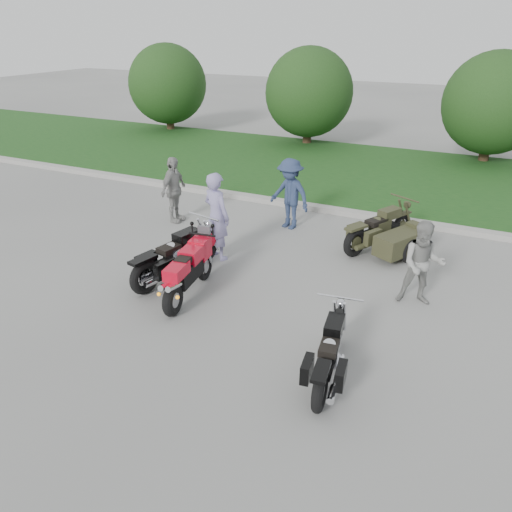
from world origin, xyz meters
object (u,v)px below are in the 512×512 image
at_px(cruiser_right, 329,356).
at_px(person_grey, 423,264).
at_px(cruiser_left, 173,258).
at_px(person_stripe, 217,216).
at_px(person_back, 174,190).
at_px(person_denim, 290,194).
at_px(sportbike_red, 188,270).
at_px(cruiser_sidecar, 391,237).

xyz_separation_m(cruiser_right, person_grey, (0.81, 2.88, 0.40)).
bearing_deg(cruiser_left, person_stripe, 89.88).
bearing_deg(person_back, cruiser_right, -129.07).
distance_m(cruiser_left, person_denim, 3.84).
height_order(cruiser_left, person_denim, person_denim).
relative_size(cruiser_right, person_stripe, 1.06).
bearing_deg(person_back, sportbike_red, -143.41).
bearing_deg(cruiser_right, cruiser_sidecar, 83.51).
height_order(person_stripe, person_back, person_stripe).
relative_size(cruiser_right, person_denim, 1.16).
height_order(sportbike_red, person_grey, person_grey).
relative_size(cruiser_right, person_back, 1.21).
relative_size(cruiser_sidecar, person_grey, 1.33).
relative_size(sportbike_red, person_denim, 1.14).
relative_size(person_grey, person_back, 0.94).
bearing_deg(person_back, cruiser_left, -147.37).
height_order(cruiser_right, person_grey, person_grey).
bearing_deg(person_denim, cruiser_left, -89.16).
bearing_deg(person_stripe, person_back, -14.76).
bearing_deg(cruiser_left, person_back, 135.64).
xyz_separation_m(cruiser_left, person_back, (-1.86, 2.78, 0.39)).
relative_size(cruiser_right, person_grey, 1.28).
relative_size(person_stripe, person_grey, 1.20).
bearing_deg(person_grey, cruiser_sidecar, 102.40).
bearing_deg(sportbike_red, person_back, 119.72).
bearing_deg(cruiser_sidecar, person_grey, -37.43).
height_order(sportbike_red, person_denim, person_denim).
relative_size(cruiser_sidecar, person_denim, 1.20).
bearing_deg(cruiser_right, person_back, 133.91).
distance_m(sportbike_red, person_grey, 4.34).
xyz_separation_m(sportbike_red, person_stripe, (-0.40, 1.81, 0.41)).
xyz_separation_m(sportbike_red, person_grey, (3.99, 1.69, 0.24)).
distance_m(person_grey, person_denim, 4.41).
bearing_deg(person_stripe, cruiser_right, 160.02).
relative_size(sportbike_red, cruiser_sidecar, 0.95).
bearing_deg(person_denim, cruiser_sidecar, 5.57).
xyz_separation_m(cruiser_right, cruiser_sidecar, (-0.14, 4.84, 0.01)).
relative_size(sportbike_red, cruiser_right, 0.99).
xyz_separation_m(cruiser_sidecar, person_denim, (-2.69, 0.52, 0.48)).
bearing_deg(person_stripe, person_denim, -87.79).
bearing_deg(sportbike_red, cruiser_sidecar, 42.24).
xyz_separation_m(person_grey, person_back, (-6.53, 1.59, 0.05)).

